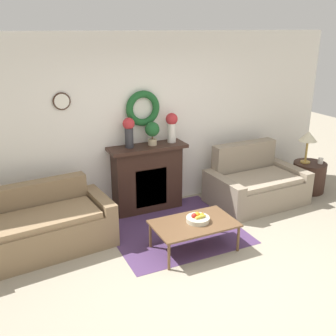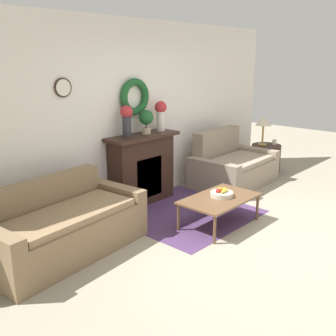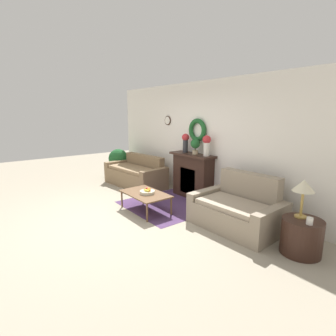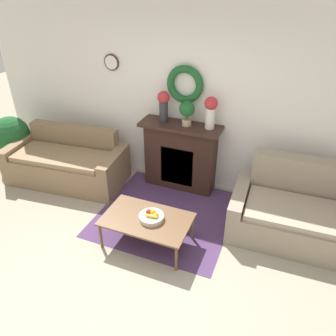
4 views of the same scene
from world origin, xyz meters
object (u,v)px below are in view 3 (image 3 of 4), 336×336
at_px(table_lamp, 304,187).
at_px(mug, 310,221).
at_px(coffee_table, 145,194).
at_px(vase_on_mantel_left, 185,141).
at_px(fireplace, 193,176).
at_px(potted_plant_on_mantel, 195,145).
at_px(fruit_bowl, 147,192).
at_px(potted_plant_floor_by_couch, 118,160).
at_px(loveseat_right, 238,210).
at_px(side_table_by_loveseat, 301,237).
at_px(vase_on_mantel_right, 207,144).
at_px(couch_left, 136,175).

distance_m(table_lamp, mug, 0.47).
distance_m(coffee_table, vase_on_mantel_left, 1.73).
xyz_separation_m(fireplace, vase_on_mantel_left, (-0.28, 0.01, 0.79)).
height_order(coffee_table, vase_on_mantel_left, vase_on_mantel_left).
bearing_deg(fireplace, coffee_table, -86.80).
bearing_deg(coffee_table, potted_plant_on_mantel, 89.52).
relative_size(fruit_bowl, vase_on_mantel_left, 0.67).
relative_size(fireplace, potted_plant_floor_by_couch, 1.35).
bearing_deg(coffee_table, vase_on_mantel_left, 104.26).
bearing_deg(loveseat_right, side_table_by_loveseat, -3.65).
bearing_deg(side_table_by_loveseat, table_lamp, 141.34).
relative_size(coffee_table, vase_on_mantel_left, 2.37).
bearing_deg(side_table_by_loveseat, potted_plant_on_mantel, 169.60).
bearing_deg(coffee_table, vase_on_mantel_right, 76.03).
relative_size(mug, vase_on_mantel_right, 0.21).
xyz_separation_m(couch_left, potted_plant_on_mantel, (1.82, 0.51, 0.97)).
distance_m(coffee_table, table_lamp, 2.92).
height_order(loveseat_right, side_table_by_loveseat, loveseat_right).
distance_m(potted_plant_on_mantel, potted_plant_floor_by_couch, 3.08).
relative_size(loveseat_right, potted_plant_on_mantel, 4.34).
bearing_deg(potted_plant_on_mantel, mug, -11.84).
relative_size(coffee_table, side_table_by_loveseat, 1.90).
height_order(side_table_by_loveseat, vase_on_mantel_right, vase_on_mantel_right).
relative_size(fruit_bowl, side_table_by_loveseat, 0.54).
bearing_deg(vase_on_mantel_right, mug, -13.75).
distance_m(fireplace, side_table_by_loveseat, 2.91).
distance_m(couch_left, fruit_bowl, 2.06).
xyz_separation_m(vase_on_mantel_left, potted_plant_on_mantel, (0.36, -0.02, -0.04)).
bearing_deg(vase_on_mantel_right, potted_plant_on_mantel, -176.57).
height_order(mug, potted_plant_floor_by_couch, potted_plant_floor_by_couch).
relative_size(side_table_by_loveseat, potted_plant_on_mantel, 1.58).
relative_size(fruit_bowl, vase_on_mantel_right, 0.66).
bearing_deg(potted_plant_floor_by_couch, vase_on_mantel_right, 8.23).
height_order(coffee_table, side_table_by_loveseat, side_table_by_loveseat).
bearing_deg(potted_plant_floor_by_couch, coffee_table, -17.14).
height_order(couch_left, table_lamp, table_lamp).
height_order(fruit_bowl, vase_on_mantel_right, vase_on_mantel_right).
distance_m(table_lamp, potted_plant_floor_by_couch, 5.67).
height_order(side_table_by_loveseat, mug, mug).
height_order(coffee_table, vase_on_mantel_right, vase_on_mantel_right).
bearing_deg(couch_left, loveseat_right, -5.15).
bearing_deg(potted_plant_on_mantel, potted_plant_floor_by_couch, -171.24).
height_order(loveseat_right, potted_plant_floor_by_couch, loveseat_right).
relative_size(table_lamp, vase_on_mantel_right, 1.22).
distance_m(vase_on_mantel_left, potted_plant_on_mantel, 0.37).
bearing_deg(vase_on_mantel_left, loveseat_right, -14.05).
bearing_deg(vase_on_mantel_right, side_table_by_loveseat, -12.24).
xyz_separation_m(coffee_table, potted_plant_on_mantel, (0.01, 1.37, 0.92)).
xyz_separation_m(loveseat_right, fruit_bowl, (-1.57, -0.88, 0.12)).
relative_size(side_table_by_loveseat, vase_on_mantel_right, 1.23).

